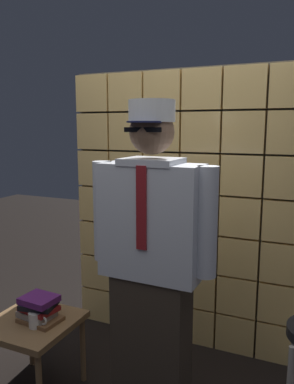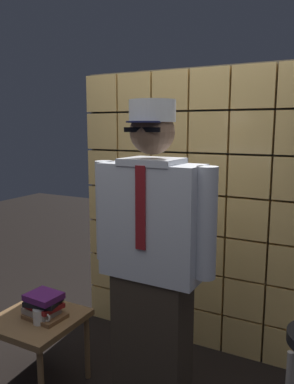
% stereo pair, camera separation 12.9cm
% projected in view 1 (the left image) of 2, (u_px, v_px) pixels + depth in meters
% --- Properties ---
extents(glass_block_wall, '(1.84, 0.10, 2.15)m').
position_uv_depth(glass_block_wall, '(181.00, 211.00, 2.97)').
color(glass_block_wall, '#F2C672').
rests_on(glass_block_wall, ground).
extents(standing_person, '(0.73, 0.31, 1.83)m').
position_uv_depth(standing_person, '(151.00, 263.00, 2.12)').
color(standing_person, '#382D23').
rests_on(standing_person, ground).
extents(side_table, '(0.52, 0.52, 0.50)m').
position_uv_depth(side_table, '(33.00, 330.00, 2.42)').
color(side_table, brown).
rests_on(side_table, ground).
extents(book_stack, '(0.27, 0.21, 0.16)m').
position_uv_depth(book_stack, '(39.00, 309.00, 2.39)').
color(book_stack, brown).
rests_on(book_stack, side_table).
extents(coffee_mug, '(0.13, 0.08, 0.09)m').
position_uv_depth(coffee_mug, '(36.00, 320.00, 2.33)').
color(coffee_mug, silver).
rests_on(coffee_mug, side_table).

